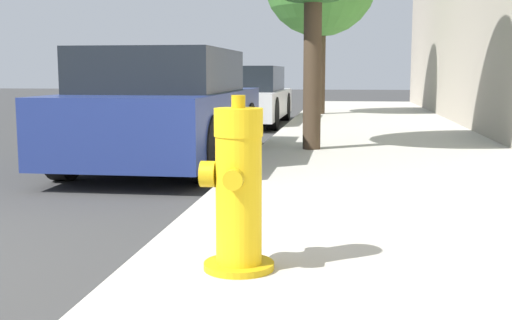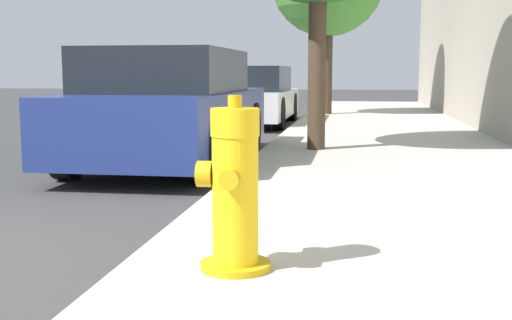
% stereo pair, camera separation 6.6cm
% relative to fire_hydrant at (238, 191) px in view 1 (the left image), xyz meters
% --- Properties ---
extents(sidewalk_slab, '(3.37, 40.00, 0.12)m').
position_rel_fire_hydrant_xyz_m(sidewalk_slab, '(1.06, -0.18, -0.47)').
color(sidewalk_slab, '#B7B2A8').
rests_on(sidewalk_slab, ground_plane).
extents(fire_hydrant, '(0.38, 0.37, 0.90)m').
position_rel_fire_hydrant_xyz_m(fire_hydrant, '(0.00, 0.00, 0.00)').
color(fire_hydrant, '#C39C11').
rests_on(fire_hydrant, sidewalk_slab).
extents(parked_car_near, '(1.74, 4.18, 1.40)m').
position_rel_fire_hydrant_xyz_m(parked_car_near, '(-1.63, 4.41, 0.16)').
color(parked_car_near, navy).
rests_on(parked_car_near, ground_plane).
extents(parked_car_mid, '(1.82, 4.18, 1.26)m').
position_rel_fire_hydrant_xyz_m(parked_car_mid, '(-1.70, 10.58, 0.09)').
color(parked_car_mid, silver).
rests_on(parked_car_mid, ground_plane).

